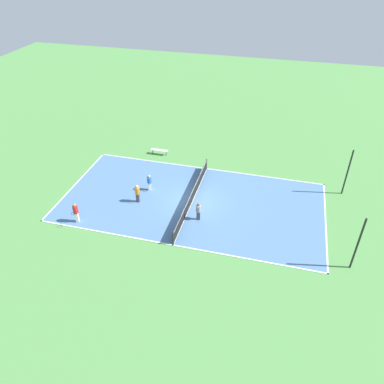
{
  "coord_description": "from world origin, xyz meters",
  "views": [
    {
      "loc": [
        21.94,
        5.77,
        16.88
      ],
      "look_at": [
        0.0,
        0.0,
        0.9
      ],
      "focal_mm": 35.0,
      "sensor_mm": 36.0,
      "label": 1
    }
  ],
  "objects_px": {
    "tennis_ball_left_sideline": "(193,200)",
    "tennis_net": "(192,196)",
    "player_baseline_gray": "(198,210)",
    "tennis_ball_right_alley": "(255,180)",
    "bench": "(159,151)",
    "fence_post_back_left": "(347,173)",
    "fence_post_back_right": "(358,244)",
    "player_center_orange": "(138,192)",
    "player_coach_red": "(76,212)",
    "player_near_blue": "(149,182)"
  },
  "relations": [
    {
      "from": "tennis_ball_left_sideline",
      "to": "tennis_net",
      "type": "bearing_deg",
      "value": -7.93
    },
    {
      "from": "player_baseline_gray",
      "to": "tennis_ball_right_alley",
      "type": "distance_m",
      "value": 6.85
    },
    {
      "from": "tennis_net",
      "to": "bench",
      "type": "relative_size",
      "value": 6.13
    },
    {
      "from": "fence_post_back_left",
      "to": "tennis_ball_left_sideline",
      "type": "bearing_deg",
      "value": -70.63
    },
    {
      "from": "tennis_ball_right_alley",
      "to": "fence_post_back_right",
      "type": "distance_m",
      "value": 10.71
    },
    {
      "from": "tennis_ball_left_sideline",
      "to": "fence_post_back_right",
      "type": "distance_m",
      "value": 11.91
    },
    {
      "from": "player_center_orange",
      "to": "player_coach_red",
      "type": "xyz_separation_m",
      "value": [
        3.31,
        -3.25,
        0.06
      ]
    },
    {
      "from": "tennis_ball_left_sideline",
      "to": "fence_post_back_right",
      "type": "xyz_separation_m",
      "value": [
        4.2,
        10.99,
        1.86
      ]
    },
    {
      "from": "player_coach_red",
      "to": "tennis_ball_left_sideline",
      "type": "bearing_deg",
      "value": 103.76
    },
    {
      "from": "tennis_net",
      "to": "tennis_ball_left_sideline",
      "type": "relative_size",
      "value": 143.19
    },
    {
      "from": "tennis_net",
      "to": "player_center_orange",
      "type": "xyz_separation_m",
      "value": [
        1.02,
        -3.92,
        0.34
      ]
    },
    {
      "from": "player_baseline_gray",
      "to": "tennis_ball_right_alley",
      "type": "xyz_separation_m",
      "value": [
        -5.96,
        3.28,
        -0.75
      ]
    },
    {
      "from": "player_near_blue",
      "to": "tennis_ball_left_sideline",
      "type": "xyz_separation_m",
      "value": [
        0.5,
        3.63,
        -0.73
      ]
    },
    {
      "from": "bench",
      "to": "tennis_ball_left_sideline",
      "type": "distance_m",
      "value": 7.76
    },
    {
      "from": "player_center_orange",
      "to": "tennis_ball_right_alley",
      "type": "height_order",
      "value": "player_center_orange"
    },
    {
      "from": "tennis_net",
      "to": "player_center_orange",
      "type": "relative_size",
      "value": 6.64
    },
    {
      "from": "fence_post_back_right",
      "to": "fence_post_back_left",
      "type": "bearing_deg",
      "value": 180.0
    },
    {
      "from": "fence_post_back_left",
      "to": "fence_post_back_right",
      "type": "xyz_separation_m",
      "value": [
        8.06,
        0.0,
        0.0
      ]
    },
    {
      "from": "player_coach_red",
      "to": "player_near_blue",
      "type": "bearing_deg",
      "value": 126.25
    },
    {
      "from": "tennis_net",
      "to": "player_baseline_gray",
      "type": "xyz_separation_m",
      "value": [
        1.91,
        0.97,
        0.29
      ]
    },
    {
      "from": "player_baseline_gray",
      "to": "fence_post_back_left",
      "type": "relative_size",
      "value": 0.37
    },
    {
      "from": "bench",
      "to": "player_coach_red",
      "type": "bearing_deg",
      "value": -102.96
    },
    {
      "from": "player_near_blue",
      "to": "bench",
      "type": "bearing_deg",
      "value": -107.29
    },
    {
      "from": "bench",
      "to": "fence_post_back_right",
      "type": "xyz_separation_m",
      "value": [
        10.32,
        15.75,
        1.53
      ]
    },
    {
      "from": "player_baseline_gray",
      "to": "tennis_ball_left_sideline",
      "type": "bearing_deg",
      "value": -73.27
    },
    {
      "from": "player_coach_red",
      "to": "tennis_ball_right_alley",
      "type": "bearing_deg",
      "value": 108.05
    },
    {
      "from": "tennis_ball_left_sideline",
      "to": "fence_post_back_left",
      "type": "relative_size",
      "value": 0.02
    },
    {
      "from": "player_coach_red",
      "to": "fence_post_back_right",
      "type": "height_order",
      "value": "fence_post_back_right"
    },
    {
      "from": "tennis_net",
      "to": "tennis_ball_left_sideline",
      "type": "xyz_separation_m",
      "value": [
        -0.17,
        0.02,
        -0.45
      ]
    },
    {
      "from": "player_baseline_gray",
      "to": "fence_post_back_right",
      "type": "distance_m",
      "value": 10.33
    },
    {
      "from": "tennis_net",
      "to": "tennis_ball_left_sideline",
      "type": "height_order",
      "value": "tennis_net"
    },
    {
      "from": "bench",
      "to": "player_coach_red",
      "type": "xyz_separation_m",
      "value": [
        10.62,
        -2.44,
        0.52
      ]
    },
    {
      "from": "player_center_orange",
      "to": "player_baseline_gray",
      "type": "relative_size",
      "value": 1.05
    },
    {
      "from": "player_near_blue",
      "to": "fence_post_back_left",
      "type": "bearing_deg",
      "value": 164.34
    },
    {
      "from": "player_coach_red",
      "to": "bench",
      "type": "bearing_deg",
      "value": 148.81
    },
    {
      "from": "player_center_orange",
      "to": "tennis_ball_left_sideline",
      "type": "distance_m",
      "value": 4.19
    },
    {
      "from": "bench",
      "to": "tennis_ball_right_alley",
      "type": "relative_size",
      "value": 23.35
    },
    {
      "from": "player_near_blue",
      "to": "tennis_net",
      "type": "bearing_deg",
      "value": 140.88
    },
    {
      "from": "player_coach_red",
      "to": "tennis_ball_left_sideline",
      "type": "height_order",
      "value": "player_coach_red"
    },
    {
      "from": "tennis_ball_right_alley",
      "to": "fence_post_back_left",
      "type": "height_order",
      "value": "fence_post_back_left"
    },
    {
      "from": "player_near_blue",
      "to": "player_coach_red",
      "type": "xyz_separation_m",
      "value": [
        5.0,
        -3.57,
        0.13
      ]
    },
    {
      "from": "player_center_orange",
      "to": "fence_post_back_right",
      "type": "xyz_separation_m",
      "value": [
        3.01,
        14.93,
        1.06
      ]
    },
    {
      "from": "player_baseline_gray",
      "to": "player_coach_red",
      "type": "bearing_deg",
      "value": 8.86
    },
    {
      "from": "tennis_net",
      "to": "tennis_ball_right_alley",
      "type": "bearing_deg",
      "value": 133.66
    },
    {
      "from": "player_coach_red",
      "to": "fence_post_back_right",
      "type": "bearing_deg",
      "value": 72.71
    },
    {
      "from": "player_center_orange",
      "to": "tennis_ball_right_alley",
      "type": "relative_size",
      "value": 21.56
    },
    {
      "from": "tennis_net",
      "to": "player_near_blue",
      "type": "distance_m",
      "value": 3.67
    },
    {
      "from": "bench",
      "to": "tennis_ball_left_sideline",
      "type": "height_order",
      "value": "bench"
    },
    {
      "from": "tennis_ball_right_alley",
      "to": "fence_post_back_right",
      "type": "bearing_deg",
      "value": 39.95
    },
    {
      "from": "player_coach_red",
      "to": "tennis_ball_left_sideline",
      "type": "relative_size",
      "value": 22.9
    }
  ]
}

